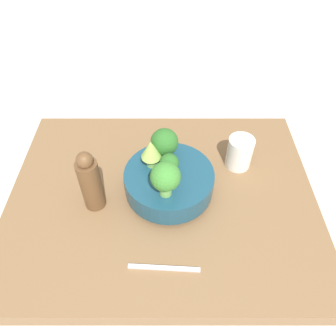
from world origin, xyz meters
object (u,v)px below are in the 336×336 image
at_px(pepper_mill, 89,182).
at_px(fork, 163,268).
at_px(bowl, 168,181).
at_px(cup, 238,152).

height_order(pepper_mill, fork, pepper_mill).
distance_m(bowl, cup, 0.22).
bearing_deg(pepper_mill, cup, 19.95).
bearing_deg(bowl, pepper_mill, -168.49).
distance_m(bowl, fork, 0.22).
relative_size(bowl, fork, 1.43).
distance_m(bowl, pepper_mill, 0.20).
relative_size(bowl, pepper_mill, 1.27).
bearing_deg(pepper_mill, bowl, 11.51).
height_order(bowl, pepper_mill, pepper_mill).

